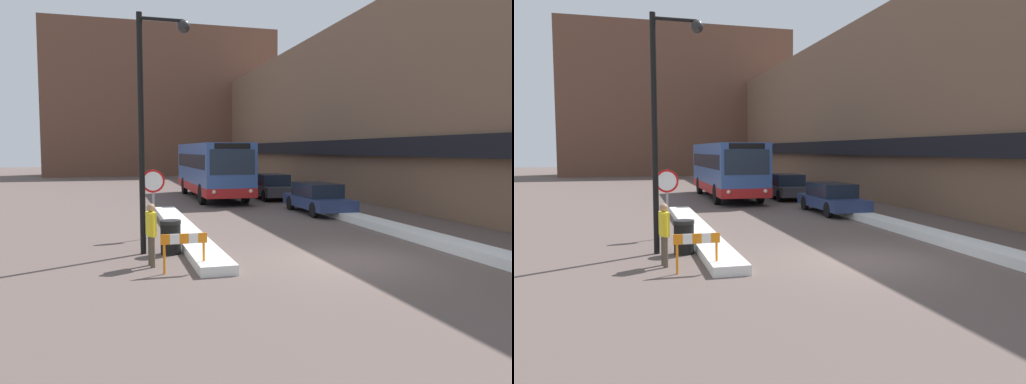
% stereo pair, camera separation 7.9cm
% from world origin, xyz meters
% --- Properties ---
extents(ground_plane, '(160.00, 160.00, 0.00)m').
position_xyz_m(ground_plane, '(0.00, 0.00, 0.00)').
color(ground_plane, brown).
extents(building_row_right, '(5.50, 60.00, 10.69)m').
position_xyz_m(building_row_right, '(9.98, 24.00, 5.32)').
color(building_row_right, brown).
rests_on(building_row_right, ground_plane).
extents(building_backdrop_far, '(26.00, 8.00, 16.87)m').
position_xyz_m(building_backdrop_far, '(0.00, 48.51, 8.44)').
color(building_backdrop_far, brown).
rests_on(building_backdrop_far, ground_plane).
extents(snow_bank_left, '(0.90, 12.48, 0.25)m').
position_xyz_m(snow_bank_left, '(-3.60, 5.47, 0.13)').
color(snow_bank_left, silver).
rests_on(snow_bank_left, ground_plane).
extents(snow_bank_right, '(0.90, 13.07, 0.28)m').
position_xyz_m(snow_bank_right, '(3.60, 3.57, 0.14)').
color(snow_bank_right, silver).
rests_on(snow_bank_right, ground_plane).
extents(city_bus, '(2.67, 10.83, 3.28)m').
position_xyz_m(city_bus, '(-0.12, 17.84, 1.79)').
color(city_bus, '#335193').
rests_on(city_bus, ground_plane).
extents(parked_car_front, '(1.82, 4.73, 1.38)m').
position_xyz_m(parked_car_front, '(3.20, 9.50, 0.70)').
color(parked_car_front, navy).
rests_on(parked_car_front, ground_plane).
extents(parked_car_middle, '(1.91, 4.40, 1.47)m').
position_xyz_m(parked_car_middle, '(3.20, 16.43, 0.74)').
color(parked_car_middle, '#38383D').
rests_on(parked_car_middle, ground_plane).
extents(parked_car_back, '(1.91, 4.58, 1.43)m').
position_xyz_m(parked_car_back, '(3.20, 24.19, 0.72)').
color(parked_car_back, silver).
rests_on(parked_car_back, ground_plane).
extents(stop_sign, '(0.76, 0.08, 2.27)m').
position_xyz_m(stop_sign, '(-4.64, 4.87, 1.64)').
color(stop_sign, gray).
rests_on(stop_sign, ground_plane).
extents(street_lamp, '(1.46, 0.36, 6.62)m').
position_xyz_m(street_lamp, '(-4.85, 2.38, 4.08)').
color(street_lamp, black).
rests_on(street_lamp, ground_plane).
extents(pedestrian, '(0.25, 0.51, 1.58)m').
position_xyz_m(pedestrian, '(-5.02, 0.76, 0.95)').
color(pedestrian, brown).
rests_on(pedestrian, ground_plane).
extents(trash_bin, '(0.59, 0.59, 0.95)m').
position_xyz_m(trash_bin, '(-4.39, 2.14, 0.48)').
color(trash_bin, black).
rests_on(trash_bin, ground_plane).
extents(construction_barricade, '(1.10, 0.06, 0.94)m').
position_xyz_m(construction_barricade, '(-4.33, -0.13, 0.67)').
color(construction_barricade, orange).
rests_on(construction_barricade, ground_plane).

